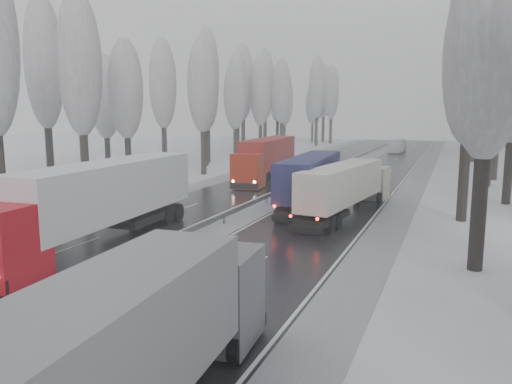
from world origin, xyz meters
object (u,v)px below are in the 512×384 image
Objects in this scene: box_truck_distant at (397,146)px; truck_red_red at (266,156)px; truck_cream_box at (347,185)px; truck_grey_tarp at (79,384)px; truck_blue_box at (313,177)px; truck_red_white at (98,199)px.

box_truck_distant is 45.39m from truck_red_red.
truck_cream_box is at bearing -84.35° from box_truck_distant.
truck_blue_box is at bearing 93.16° from truck_grey_tarp.
truck_red_white reaches higher than truck_blue_box.
truck_red_red reaches higher than box_truck_distant.
truck_red_white is at bearing 123.87° from truck_grey_tarp.
box_truck_distant is 73.67m from truck_red_white.
box_truck_distant is at bearing 72.87° from truck_red_red.
truck_grey_tarp is 28.56m from truck_cream_box.
truck_cream_box is at bearing 87.47° from truck_grey_tarp.
truck_cream_box is 59.72m from box_truck_distant.
truck_red_red is at bearing 102.06° from truck_grey_tarp.
truck_grey_tarp is at bearing -55.84° from truck_red_white.
box_truck_distant is at bearing 100.11° from truck_cream_box.
truck_red_red is (-1.05, 28.76, -0.03)m from truck_red_white.
truck_red_white reaches higher than box_truck_distant.
truck_grey_tarp reaches higher than box_truck_distant.
truck_red_white is at bearing -121.40° from truck_cream_box.
truck_blue_box is 2.28× the size of box_truck_distant.
truck_red_red is at bearing 135.49° from truck_cream_box.
truck_red_red is at bearing 120.70° from truck_blue_box.
box_truck_distant is (0.25, 57.35, -1.04)m from truck_blue_box.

